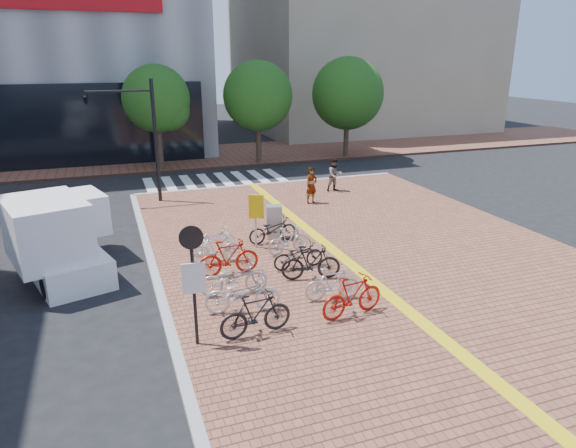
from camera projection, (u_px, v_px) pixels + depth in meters
name	position (u px, v px, depth m)	size (l,w,h in m)	color
ground	(299.00, 285.00, 15.32)	(120.00, 120.00, 0.00)	black
sidewalk	(499.00, 350.00, 11.79)	(14.00, 34.00, 0.15)	brown
tactile_strip	(463.00, 355.00, 11.44)	(0.40, 34.00, 0.01)	yellow
kerb_west	(195.00, 419.00, 9.54)	(0.25, 34.00, 0.15)	gray
kerb_north	(271.00, 184.00, 26.98)	(14.00, 0.25, 0.15)	gray
far_sidewalk	(186.00, 157.00, 34.06)	(70.00, 8.00, 0.15)	brown
building_beige	(358.00, 27.00, 46.89)	(20.00, 18.00, 18.00)	gray
crosswalk	(216.00, 181.00, 27.99)	(7.50, 4.00, 0.01)	silver
street_trees	(274.00, 97.00, 31.26)	(16.20, 4.60, 6.35)	#38281E
bike_0	(256.00, 314.00, 12.13)	(0.51, 1.81, 1.08)	black
bike_1	(242.00, 294.00, 13.23)	(0.69, 1.97, 1.04)	silver
bike_2	(234.00, 278.00, 14.22)	(0.66, 1.90, 1.00)	#B2B2B7
bike_3	(229.00, 258.00, 15.48)	(0.53, 1.88, 1.13)	#A31C0B
bike_4	(217.00, 248.00, 16.40)	(0.48, 1.69, 1.02)	silver
bike_5	(211.00, 239.00, 17.33)	(0.60, 1.72, 0.90)	white
bike_6	(352.00, 296.00, 13.03)	(0.52, 1.83, 1.10)	#A5150B
bike_7	(332.00, 284.00, 13.92)	(0.44, 1.57, 0.94)	silver
bike_8	(311.00, 262.00, 15.18)	(0.50, 1.78, 1.07)	black
bike_9	(298.00, 255.00, 16.01)	(0.58, 1.66, 0.87)	black
bike_10	(289.00, 240.00, 17.23)	(0.44, 1.57, 0.94)	#BCBCC1
bike_11	(273.00, 230.00, 18.24)	(0.63, 1.80, 0.95)	black
pedestrian_a	(311.00, 185.00, 23.01)	(0.60, 0.39, 1.65)	gray
pedestrian_b	(335.00, 175.00, 25.10)	(0.78, 0.61, 1.61)	#4F5564
utility_box	(274.00, 222.00, 18.66)	(0.56, 0.41, 1.22)	#B2B2B7
yellow_sign	(256.00, 211.00, 17.44)	(0.50, 0.22, 1.90)	#B7B7BC
notice_sign	(193.00, 272.00, 11.31)	(0.54, 0.15, 2.91)	black
traffic_light_pole	(124.00, 119.00, 22.08)	(2.92, 1.12, 5.43)	black
box_truck	(60.00, 237.00, 15.72)	(3.16, 4.86, 2.60)	white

